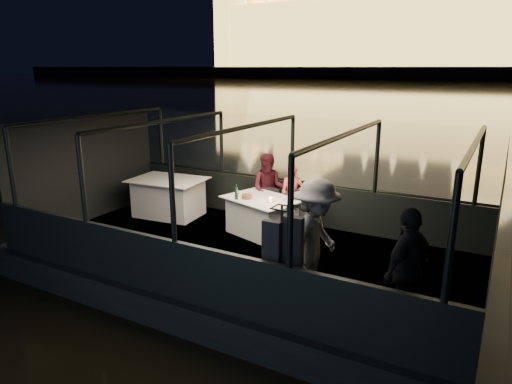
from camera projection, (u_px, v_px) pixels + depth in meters
The scene contains 28 objects.
river_water at pixel (487, 91), 76.07m from camera, with size 500.00×500.00×0.00m, color black.
boat_hull at pixel (246, 276), 8.55m from camera, with size 8.60×4.40×1.00m, color black.
boat_deck at pixel (246, 253), 8.43m from camera, with size 8.00×4.00×0.04m, color black.
gunwale_port at pixel (291, 202), 9.99m from camera, with size 8.00×0.08×0.90m, color black.
gunwale_starboard at pixel (176, 270), 6.61m from camera, with size 8.00×0.08×0.90m, color black.
cabin_glass_port at pixel (292, 150), 9.69m from camera, with size 8.00×0.02×1.40m, color #99B2B2, non-canonical shape.
cabin_glass_starboard at pixel (172, 194), 6.31m from camera, with size 8.00×0.02×1.40m, color #99B2B2, non-canonical shape.
cabin_roof_glass at pixel (245, 127), 7.81m from camera, with size 8.00×4.00×0.02m, color #99B2B2, non-canonical shape.
end_wall_fore at pixel (88, 169), 9.99m from camera, with size 0.02×4.00×2.30m, color black, non-canonical shape.
end_wall_aft at pixel (497, 229), 6.25m from camera, with size 0.02×4.00×2.30m, color black, non-canonical shape.
canopy_ribs at pixel (245, 192), 8.12m from camera, with size 8.00×4.00×2.30m, color black, non-canonical shape.
embankment at pixel (505, 75), 185.52m from camera, with size 400.00×140.00×6.00m, color #423D33.
dining_table_central at pixel (262, 216), 9.20m from camera, with size 1.45×1.05×0.77m, color silver.
dining_table_aft at pixel (169, 199), 10.40m from camera, with size 1.62×1.17×0.86m, color silver.
chair_port_left at pixel (268, 206), 9.65m from camera, with size 0.37×0.37×0.80m, color black.
chair_port_right at pixel (300, 212), 9.28m from camera, with size 0.40×0.40×0.85m, color black.
coat_stand at pixel (281, 256), 5.98m from camera, with size 0.45×0.36×1.61m, color black, non-canonical shape.
person_woman_coral at pixel (292, 193), 9.56m from camera, with size 0.48×0.32×1.34m, color #DD5850.
person_man_maroon at pixel (269, 189), 9.82m from camera, with size 0.74×0.57×1.53m, color #3B101A.
passenger_stripe at pixel (315, 247), 6.41m from camera, with size 1.19×0.67×1.84m, color silver.
passenger_dark at pixel (408, 267), 5.78m from camera, with size 0.97×0.41×1.64m, color black.
wine_bottle at pixel (236, 192), 9.00m from camera, with size 0.06×0.06×0.30m, color #14381B.
bread_basket at pixel (247, 197), 9.08m from camera, with size 0.21×0.21×0.08m, color brown.
amber_candle at pixel (270, 199), 8.89m from camera, with size 0.05×0.05×0.08m, color orange.
plate_near at pixel (279, 208), 8.47m from camera, with size 0.24×0.24×0.02m, color white.
plate_far at pixel (252, 197), 9.14m from camera, with size 0.24×0.24×0.02m, color white.
wine_glass_white at pixel (238, 196), 8.88m from camera, with size 0.07×0.07×0.21m, color silver, non-canonical shape.
wine_glass_red at pixel (285, 196), 8.95m from camera, with size 0.06×0.06×0.18m, color silver, non-canonical shape.
Camera 1 is at (3.96, -6.76, 3.79)m, focal length 32.00 mm.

